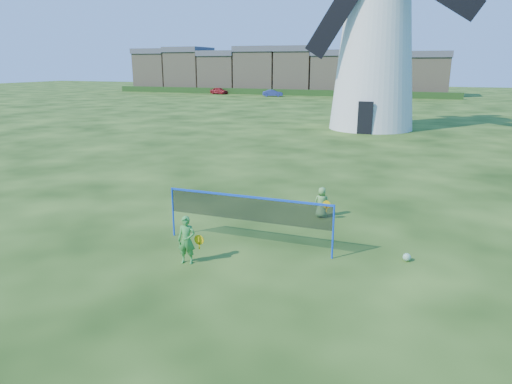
{
  "coord_description": "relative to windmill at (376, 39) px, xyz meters",
  "views": [
    {
      "loc": [
        4.93,
        -11.89,
        5.18
      ],
      "look_at": [
        0.2,
        0.5,
        1.5
      ],
      "focal_mm": 32.35,
      "sensor_mm": 36.0,
      "label": 1
    }
  ],
  "objects": [
    {
      "name": "windmill",
      "position": [
        0.0,
        0.0,
        0.0
      ],
      "size": [
        14.93,
        6.74,
        20.48
      ],
      "color": "white",
      "rests_on": "ground"
    },
    {
      "name": "badminton_net",
      "position": [
        0.08,
        -27.5,
        -5.95
      ],
      "size": [
        5.05,
        0.05,
        1.55
      ],
      "color": "blue",
      "rests_on": "ground"
    },
    {
      "name": "car_right",
      "position": [
        -20.43,
        34.71,
        -6.55
      ],
      "size": [
        3.51,
        1.97,
        1.1
      ],
      "primitive_type": "imported",
      "rotation": [
        0.0,
        0.0,
        1.83
      ],
      "color": "navy",
      "rests_on": "ground"
    },
    {
      "name": "terraced_houses",
      "position": [
        -23.16,
        44.62,
        -3.06
      ],
      "size": [
        59.14,
        8.4,
        8.39
      ],
      "color": "#988765",
      "rests_on": "ground"
    },
    {
      "name": "car_left",
      "position": [
        -31.4,
        37.08,
        -6.5
      ],
      "size": [
        3.76,
        2.41,
        1.19
      ],
      "primitive_type": "imported",
      "rotation": [
        0.0,
        0.0,
        1.26
      ],
      "color": "maroon",
      "rests_on": "ground"
    },
    {
      "name": "hedge",
      "position": [
        -22.11,
        38.62,
        -6.59
      ],
      "size": [
        62.0,
        0.8,
        1.0
      ],
      "primitive_type": "cube",
      "color": "#193814",
      "rests_on": "ground"
    },
    {
      "name": "player_girl",
      "position": [
        -1.0,
        -29.19,
        -6.44
      ],
      "size": [
        0.69,
        0.4,
        1.32
      ],
      "rotation": [
        0.0,
        0.0,
        0.19
      ],
      "color": "green",
      "rests_on": "ground"
    },
    {
      "name": "ground",
      "position": [
        -0.11,
        -27.38,
        -7.09
      ],
      "size": [
        220.0,
        220.0,
        0.0
      ],
      "primitive_type": "plane",
      "color": "black",
      "rests_on": "ground"
    },
    {
      "name": "player_boy",
      "position": [
        1.49,
        -24.09,
        -6.56
      ],
      "size": [
        0.64,
        0.44,
        1.08
      ],
      "rotation": [
        0.0,
        0.0,
        3.28
      ],
      "color": "#64A24E",
      "rests_on": "ground"
    },
    {
      "name": "play_ball",
      "position": [
        4.52,
        -26.94,
        -6.98
      ],
      "size": [
        0.22,
        0.22,
        0.22
      ],
      "primitive_type": "sphere",
      "color": "green",
      "rests_on": "ground"
    }
  ]
}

